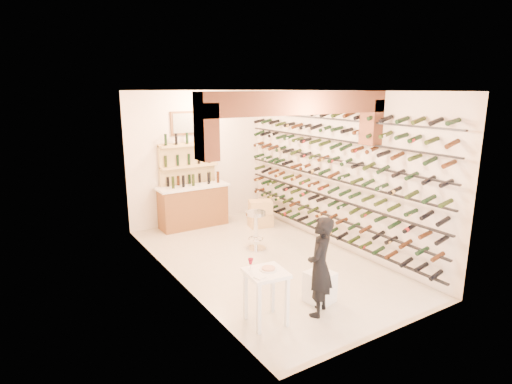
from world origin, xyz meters
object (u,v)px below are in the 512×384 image
wine_rack (327,174)px  crate_lower (260,220)px  white_stool (320,287)px  person (320,266)px  tasting_table (266,281)px  chrome_barstool (256,228)px  back_counter (193,205)px

wine_rack → crate_lower: 2.31m
wine_rack → white_stool: (-1.69, -1.82, -1.30)m
white_stool → person: (-0.25, -0.27, 0.50)m
tasting_table → chrome_barstool: 2.81m
wine_rack → white_stool: 2.81m
wine_rack → back_counter: bearing=124.7°
tasting_table → white_stool: 1.12m
chrome_barstool → tasting_table: bearing=-119.1°
tasting_table → person: 0.83m
back_counter → tasting_table: 4.62m
wine_rack → tasting_table: bearing=-145.5°
white_stool → person: bearing=-132.9°
tasting_table → back_counter: bearing=85.2°
person → crate_lower: size_ratio=2.74×
wine_rack → person: 2.96m
tasting_table → white_stool: size_ratio=1.95×
crate_lower → tasting_table: bearing=-121.6°
person → crate_lower: bearing=-146.4°
wine_rack → crate_lower: size_ratio=10.50×
wine_rack → chrome_barstool: bearing=157.6°
tasting_table → white_stool: tasting_table is taller
person → back_counter: bearing=-127.0°
wine_rack → crate_lower: bearing=104.9°
person → chrome_barstool: bearing=-137.8°
chrome_barstool → back_counter: bearing=102.5°
back_counter → person: bearing=-91.3°
white_stool → chrome_barstool: bearing=82.4°
back_counter → person: size_ratio=1.14×
wine_rack → back_counter: size_ratio=3.35×
back_counter → white_stool: back_counter is taller
back_counter → person: person is taller
tasting_table → crate_lower: 4.33m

